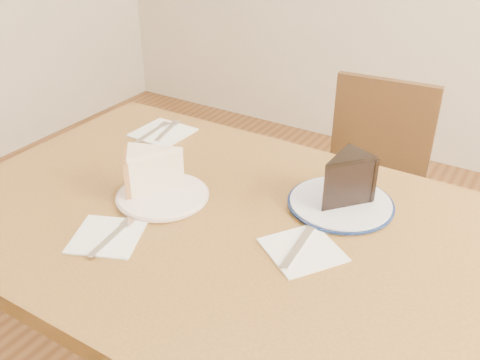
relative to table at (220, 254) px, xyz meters
name	(u,v)px	position (x,y,z in m)	size (l,w,h in m)	color
table	(220,254)	(0.00, 0.00, 0.00)	(1.20, 0.80, 0.75)	#523616
chair_far	(366,192)	(0.08, 0.75, -0.20)	(0.43, 0.43, 0.80)	black
plate_cream	(163,196)	(-0.15, 0.00, 0.10)	(0.20, 0.20, 0.01)	white
plate_navy	(340,204)	(0.20, 0.18, 0.10)	(0.22, 0.22, 0.01)	silver
carrot_cake	(157,171)	(-0.17, 0.01, 0.15)	(0.08, 0.12, 0.09)	beige
chocolate_cake	(342,183)	(0.20, 0.17, 0.16)	(0.08, 0.11, 0.10)	black
napkin_cream	(107,236)	(-0.15, -0.18, 0.10)	(0.13, 0.13, 0.00)	white
napkin_navy	(302,250)	(0.20, -0.01, 0.10)	(0.13, 0.13, 0.00)	white
napkin_spare	(163,132)	(-0.37, 0.27, 0.10)	(0.14, 0.14, 0.00)	white
fork_cream	(111,238)	(-0.14, -0.18, 0.10)	(0.01, 0.14, 0.00)	silver
knife_navy	(300,244)	(0.19, 0.00, 0.10)	(0.02, 0.17, 0.00)	silver
fork_spare	(167,131)	(-0.36, 0.27, 0.10)	(0.01, 0.14, 0.00)	silver
knife_spare	(151,133)	(-0.39, 0.24, 0.10)	(0.01, 0.16, 0.00)	silver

